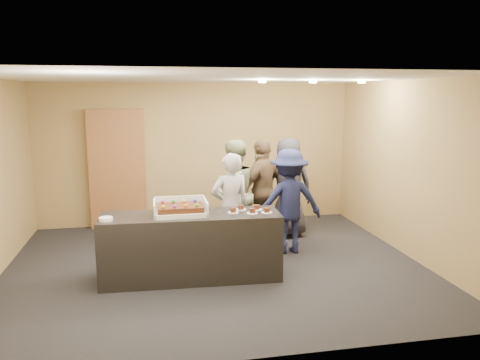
{
  "coord_description": "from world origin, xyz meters",
  "views": [
    {
      "loc": [
        -0.9,
        -6.46,
        2.48
      ],
      "look_at": [
        0.36,
        0.0,
        1.27
      ],
      "focal_mm": 35.0,
      "sensor_mm": 36.0,
      "label": 1
    }
  ],
  "objects_px": {
    "cake_box": "(180,211)",
    "person_server_grey": "(230,207)",
    "person_navy_man": "(289,201)",
    "plate_stack": "(106,219)",
    "person_dark_suit": "(288,187)",
    "person_sage_man": "(233,194)",
    "storage_cabinet": "(117,169)",
    "sheet_cake": "(180,208)",
    "person_brown_extra": "(263,191)",
    "serving_counter": "(191,246)"
  },
  "relations": [
    {
      "from": "sheet_cake",
      "to": "person_sage_man",
      "type": "relative_size",
      "value": 0.34
    },
    {
      "from": "person_server_grey",
      "to": "person_navy_man",
      "type": "bearing_deg",
      "value": -179.47
    },
    {
      "from": "person_brown_extra",
      "to": "person_dark_suit",
      "type": "bearing_deg",
      "value": 166.66
    },
    {
      "from": "cake_box",
      "to": "person_navy_man",
      "type": "distance_m",
      "value": 1.92
    },
    {
      "from": "person_sage_man",
      "to": "person_navy_man",
      "type": "xyz_separation_m",
      "value": [
        0.81,
        -0.46,
        -0.06
      ]
    },
    {
      "from": "cake_box",
      "to": "person_sage_man",
      "type": "distance_m",
      "value": 1.55
    },
    {
      "from": "sheet_cake",
      "to": "person_brown_extra",
      "type": "relative_size",
      "value": 0.34
    },
    {
      "from": "sheet_cake",
      "to": "serving_counter",
      "type": "bearing_deg",
      "value": -0.0
    },
    {
      "from": "sheet_cake",
      "to": "plate_stack",
      "type": "relative_size",
      "value": 3.52
    },
    {
      "from": "person_server_grey",
      "to": "serving_counter",
      "type": "bearing_deg",
      "value": 34.44
    },
    {
      "from": "serving_counter",
      "to": "plate_stack",
      "type": "distance_m",
      "value": 1.19
    },
    {
      "from": "person_sage_man",
      "to": "person_navy_man",
      "type": "relative_size",
      "value": 1.07
    },
    {
      "from": "serving_counter",
      "to": "person_server_grey",
      "type": "distance_m",
      "value": 0.98
    },
    {
      "from": "person_navy_man",
      "to": "sheet_cake",
      "type": "bearing_deg",
      "value": 24.81
    },
    {
      "from": "person_navy_man",
      "to": "person_brown_extra",
      "type": "bearing_deg",
      "value": -65.99
    },
    {
      "from": "sheet_cake",
      "to": "person_dark_suit",
      "type": "bearing_deg",
      "value": 39.53
    },
    {
      "from": "person_server_grey",
      "to": "person_sage_man",
      "type": "height_order",
      "value": "person_sage_man"
    },
    {
      "from": "person_sage_man",
      "to": "serving_counter",
      "type": "bearing_deg",
      "value": 25.49
    },
    {
      "from": "serving_counter",
      "to": "person_sage_man",
      "type": "relative_size",
      "value": 1.36
    },
    {
      "from": "cake_box",
      "to": "person_server_grey",
      "type": "bearing_deg",
      "value": 37.56
    },
    {
      "from": "sheet_cake",
      "to": "plate_stack",
      "type": "distance_m",
      "value": 0.96
    },
    {
      "from": "plate_stack",
      "to": "person_dark_suit",
      "type": "relative_size",
      "value": 0.1
    },
    {
      "from": "cake_box",
      "to": "person_sage_man",
      "type": "bearing_deg",
      "value": 52.76
    },
    {
      "from": "serving_counter",
      "to": "plate_stack",
      "type": "relative_size",
      "value": 14.1
    },
    {
      "from": "sheet_cake",
      "to": "person_navy_man",
      "type": "distance_m",
      "value": 1.93
    },
    {
      "from": "cake_box",
      "to": "sheet_cake",
      "type": "bearing_deg",
      "value": -90.95
    },
    {
      "from": "storage_cabinet",
      "to": "sheet_cake",
      "type": "bearing_deg",
      "value": -70.61
    },
    {
      "from": "person_sage_man",
      "to": "person_dark_suit",
      "type": "relative_size",
      "value": 1.0
    },
    {
      "from": "storage_cabinet",
      "to": "cake_box",
      "type": "distance_m",
      "value": 2.94
    },
    {
      "from": "sheet_cake",
      "to": "person_sage_man",
      "type": "height_order",
      "value": "person_sage_man"
    },
    {
      "from": "sheet_cake",
      "to": "person_sage_man",
      "type": "xyz_separation_m",
      "value": [
        0.94,
        1.26,
        -0.11
      ]
    },
    {
      "from": "cake_box",
      "to": "person_brown_extra",
      "type": "bearing_deg",
      "value": 43.06
    },
    {
      "from": "storage_cabinet",
      "to": "person_brown_extra",
      "type": "height_order",
      "value": "storage_cabinet"
    },
    {
      "from": "storage_cabinet",
      "to": "plate_stack",
      "type": "relative_size",
      "value": 13.03
    },
    {
      "from": "person_navy_man",
      "to": "person_dark_suit",
      "type": "bearing_deg",
      "value": -105.73
    },
    {
      "from": "serving_counter",
      "to": "person_brown_extra",
      "type": "relative_size",
      "value": 1.36
    },
    {
      "from": "serving_counter",
      "to": "person_server_grey",
      "type": "relative_size",
      "value": 1.47
    },
    {
      "from": "serving_counter",
      "to": "sheet_cake",
      "type": "height_order",
      "value": "sheet_cake"
    },
    {
      "from": "sheet_cake",
      "to": "person_brown_extra",
      "type": "height_order",
      "value": "person_brown_extra"
    },
    {
      "from": "storage_cabinet",
      "to": "sheet_cake",
      "type": "xyz_separation_m",
      "value": [
        0.98,
        -2.79,
        -0.11
      ]
    },
    {
      "from": "cake_box",
      "to": "person_dark_suit",
      "type": "distance_m",
      "value": 2.56
    },
    {
      "from": "person_server_grey",
      "to": "person_sage_man",
      "type": "xyz_separation_m",
      "value": [
        0.15,
        0.63,
        0.07
      ]
    },
    {
      "from": "serving_counter",
      "to": "cake_box",
      "type": "bearing_deg",
      "value": 171.32
    },
    {
      "from": "person_dark_suit",
      "to": "person_navy_man",
      "type": "bearing_deg",
      "value": 77.73
    },
    {
      "from": "person_sage_man",
      "to": "sheet_cake",
      "type": "bearing_deg",
      "value": 21.42
    },
    {
      "from": "cake_box",
      "to": "person_sage_man",
      "type": "xyz_separation_m",
      "value": [
        0.94,
        1.23,
        -0.06
      ]
    },
    {
      "from": "cake_box",
      "to": "person_sage_man",
      "type": "height_order",
      "value": "person_sage_man"
    },
    {
      "from": "cake_box",
      "to": "person_server_grey",
      "type": "height_order",
      "value": "person_server_grey"
    },
    {
      "from": "cake_box",
      "to": "plate_stack",
      "type": "distance_m",
      "value": 0.96
    },
    {
      "from": "storage_cabinet",
      "to": "sheet_cake",
      "type": "distance_m",
      "value": 2.96
    }
  ]
}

